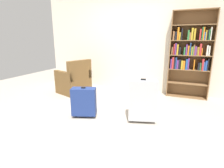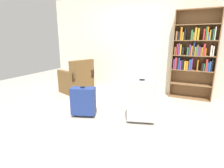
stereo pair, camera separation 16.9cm
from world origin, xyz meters
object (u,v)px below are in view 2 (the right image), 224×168
Objects in this scene: bookshelf at (193,54)px; armchair at (77,81)px; mug at (91,95)px; suitcase_silver at (141,100)px; suitcase_navy_blue at (83,101)px.

bookshelf is 2.99m from armchair.
mug is 0.16× the size of suitcase_silver.
mug is 0.21× the size of suitcase_navy_blue.
suitcase_silver reaches higher than suitcase_navy_blue.
suitcase_silver is (1.51, -0.80, 0.35)m from mug.
bookshelf is 2.29× the size of armchair.
suitcase_silver is (1.03, 0.22, 0.10)m from suitcase_navy_blue.
bookshelf is at bearing 48.97° from suitcase_navy_blue.
mug is at bearing 114.94° from suitcase_navy_blue.
suitcase_silver is at bearing -111.71° from bookshelf.
armchair is 7.50× the size of mug.
armchair is at bearing -164.33° from bookshelf.
armchair is 0.66m from mug.
armchair is 2.30m from suitcase_silver.
suitcase_navy_blue is (-1.75, -2.01, -0.77)m from bookshelf.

